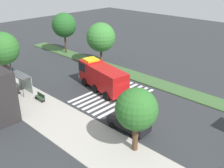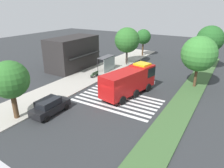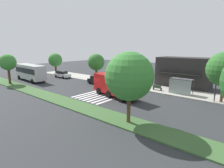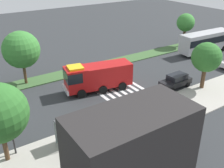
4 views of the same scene
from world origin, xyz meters
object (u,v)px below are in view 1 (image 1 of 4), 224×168
(sidewalk_tree_west, at_px, (136,110))
(median_tree_west, at_px, (101,37))
(parked_car_mid, at_px, (129,122))
(bench_near_shelter, at_px, (40,97))
(fire_truck, at_px, (101,76))
(sidewalk_tree_east, at_px, (2,49))
(bus_stop_shelter, at_px, (22,79))
(median_tree_center, at_px, (64,25))
(street_lamp, at_px, (8,54))

(sidewalk_tree_west, relative_size, median_tree_west, 0.85)
(parked_car_mid, distance_m, bench_near_shelter, 12.39)
(parked_car_mid, relative_size, sidewalk_tree_west, 0.75)
(sidewalk_tree_west, bearing_deg, median_tree_west, -36.76)
(fire_truck, bearing_deg, sidewalk_tree_east, 40.38)
(bus_stop_shelter, distance_m, median_tree_center, 18.00)
(bus_stop_shelter, height_order, street_lamp, street_lamp)
(bench_near_shelter, xyz_separation_m, median_tree_center, (13.94, -14.56, 4.88))
(bus_stop_shelter, distance_m, bench_near_shelter, 4.20)
(fire_truck, height_order, sidewalk_tree_west, sidewalk_tree_west)
(bus_stop_shelter, distance_m, street_lamp, 5.67)
(fire_truck, xyz_separation_m, sidewalk_tree_east, (12.86, 7.18, 2.69))
(parked_car_mid, bearing_deg, median_tree_west, -37.58)
(fire_truck, xyz_separation_m, parked_car_mid, (-9.17, 4.98, -1.09))
(sidewalk_tree_west, bearing_deg, bench_near_shelter, 2.31)
(fire_truck, height_order, parked_car_mid, fire_truck)
(bench_near_shelter, distance_m, street_lamp, 9.83)
(bench_near_shelter, distance_m, median_tree_west, 15.70)
(bench_near_shelter, bearing_deg, sidewalk_tree_east, -3.38)
(parked_car_mid, height_order, sidewalk_tree_east, sidewalk_tree_east)
(parked_car_mid, xyz_separation_m, median_tree_center, (26.00, -11.76, 4.57))
(median_tree_center, bearing_deg, sidewalk_tree_east, 105.88)
(sidewalk_tree_west, distance_m, median_tree_west, 23.34)
(fire_truck, height_order, street_lamp, street_lamp)
(fire_truck, xyz_separation_m, street_lamp, (12.08, 6.78, 1.97))
(parked_car_mid, xyz_separation_m, sidewalk_tree_east, (22.03, 2.20, 3.78))
(sidewalk_tree_east, bearing_deg, parked_car_mid, -174.29)
(parked_car_mid, xyz_separation_m, street_lamp, (21.25, 1.80, 3.05))
(fire_truck, distance_m, sidewalk_tree_east, 14.97)
(parked_car_mid, distance_m, sidewalk_tree_west, 4.77)
(bench_near_shelter, distance_m, sidewalk_tree_east, 10.78)
(fire_truck, relative_size, bench_near_shelter, 5.61)
(sidewalk_tree_east, bearing_deg, median_tree_west, -112.87)
(street_lamp, bearing_deg, median_tree_west, -110.63)
(parked_car_mid, relative_size, sidewalk_tree_east, 0.65)
(fire_truck, relative_size, median_tree_center, 1.18)
(sidewalk_tree_west, bearing_deg, median_tree_center, -26.06)
(parked_car_mid, height_order, bus_stop_shelter, bus_stop_shelter)
(fire_truck, xyz_separation_m, sidewalk_tree_west, (-11.73, 7.18, 2.28))
(fire_truck, height_order, bus_stop_shelter, fire_truck)
(sidewalk_tree_west, bearing_deg, sidewalk_tree_east, 0.00)
(bench_near_shelter, height_order, street_lamp, street_lamp)
(fire_truck, distance_m, street_lamp, 13.99)
(street_lamp, height_order, median_tree_center, median_tree_center)
(parked_car_mid, bearing_deg, sidewalk_tree_east, 4.21)
(bus_stop_shelter, distance_m, sidewalk_tree_east, 6.61)
(bus_stop_shelter, xyz_separation_m, median_tree_center, (9.94, -14.58, 3.58))
(bench_near_shelter, bearing_deg, median_tree_west, -74.37)
(bench_near_shelter, relative_size, street_lamp, 0.25)
(median_tree_west, relative_size, median_tree_center, 0.93)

